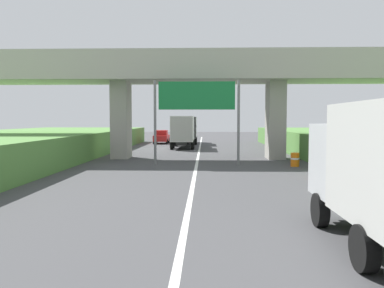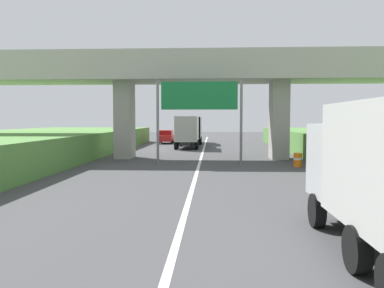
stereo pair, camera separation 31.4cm
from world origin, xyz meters
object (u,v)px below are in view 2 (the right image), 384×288
object	(u,v)px
construction_barrel_2	(359,187)
construction_barrel_4	(298,160)
overhead_highway_sign	(199,102)
truck_white	(192,129)
construction_barrel_3	(323,170)
car_red	(166,137)
truck_black	(188,130)

from	to	relation	value
construction_barrel_2	construction_barrel_4	distance (m)	10.59
overhead_highway_sign	truck_white	distance (m)	23.91
truck_white	construction_barrel_3	bearing A→B (deg)	-74.58
car_red	construction_barrel_3	distance (m)	32.41
construction_barrel_3	construction_barrel_2	bearing A→B (deg)	-90.88
overhead_highway_sign	construction_barrel_4	bearing A→B (deg)	-8.66
truck_black	car_red	distance (m)	8.93
truck_black	construction_barrel_3	bearing A→B (deg)	-69.09
construction_barrel_2	construction_barrel_4	world-z (taller)	same
truck_black	construction_barrel_2	size ratio (longest dim) A/B	8.11
construction_barrel_4	construction_barrel_2	bearing A→B (deg)	-89.67
truck_white	overhead_highway_sign	bearing A→B (deg)	-86.01
overhead_highway_sign	construction_barrel_2	world-z (taller)	overhead_highway_sign
car_red	construction_barrel_4	distance (m)	27.47
construction_barrel_2	construction_barrel_3	distance (m)	5.30
construction_barrel_4	car_red	bearing A→B (deg)	114.85
truck_white	construction_barrel_2	size ratio (longest dim) A/B	8.11
construction_barrel_4	construction_barrel_3	bearing A→B (deg)	-88.45
truck_white	construction_barrel_4	xyz separation A→B (m)	(8.13, -24.72, -1.47)
truck_white	construction_barrel_4	world-z (taller)	truck_white
construction_barrel_2	construction_barrel_4	xyz separation A→B (m)	(-0.06, 10.59, 0.00)
truck_black	truck_white	bearing A→B (deg)	89.13
overhead_highway_sign	construction_barrel_3	world-z (taller)	overhead_highway_sign
construction_barrel_2	construction_barrel_4	bearing A→B (deg)	90.33
overhead_highway_sign	car_red	bearing A→B (deg)	101.95
car_red	construction_barrel_2	size ratio (longest dim) A/B	4.56
truck_black	car_red	world-z (taller)	truck_black
car_red	truck_black	bearing A→B (deg)	-68.22
construction_barrel_3	car_red	bearing A→B (deg)	111.15
construction_barrel_3	construction_barrel_4	world-z (taller)	same
overhead_highway_sign	truck_white	bearing A→B (deg)	93.99
overhead_highway_sign	car_red	xyz separation A→B (m)	(-5.07, 23.94, -3.43)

